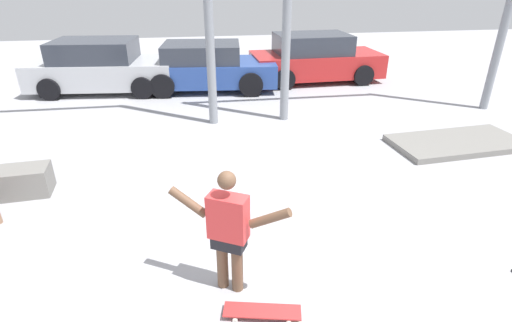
# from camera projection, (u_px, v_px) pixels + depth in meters

# --- Properties ---
(ground_plane) EXTENTS (36.00, 36.00, 0.00)m
(ground_plane) POSITION_uv_depth(u_px,v_px,m) (295.00, 234.00, 5.53)
(ground_plane) COLOR #9E9EA3
(skateboarder) EXTENTS (1.26, 0.74, 1.50)m
(skateboarder) POSITION_uv_depth(u_px,v_px,m) (228.00, 228.00, 4.27)
(skateboarder) COLOR brown
(skateboarder) RESTS_ON ground_plane
(skateboard) EXTENTS (0.84, 0.38, 0.08)m
(skateboard) POSITION_uv_depth(u_px,v_px,m) (262.00, 311.00, 4.21)
(skateboard) COLOR red
(skateboard) RESTS_ON ground_plane
(manual_pad) EXTENTS (2.79, 1.50, 0.12)m
(manual_pad) POSITION_uv_depth(u_px,v_px,m) (457.00, 143.00, 8.27)
(manual_pad) COLOR slate
(manual_pad) RESTS_ON ground_plane
(parked_car_silver) EXTENTS (4.25, 2.27, 1.48)m
(parked_car_silver) POSITION_uv_depth(u_px,v_px,m) (101.00, 67.00, 11.70)
(parked_car_silver) COLOR #B7BABF
(parked_car_silver) RESTS_ON ground_plane
(parked_car_blue) EXTENTS (4.16, 2.26, 1.36)m
(parked_car_blue) POSITION_uv_depth(u_px,v_px,m) (206.00, 67.00, 11.90)
(parked_car_blue) COLOR #284793
(parked_car_blue) RESTS_ON ground_plane
(parked_car_red) EXTENTS (4.15, 2.06, 1.48)m
(parked_car_red) POSITION_uv_depth(u_px,v_px,m) (315.00, 59.00, 12.77)
(parked_car_red) COLOR red
(parked_car_red) RESTS_ON ground_plane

